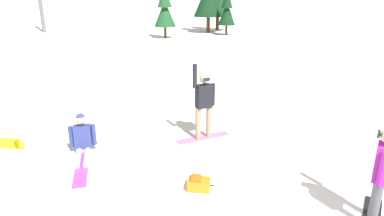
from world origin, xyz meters
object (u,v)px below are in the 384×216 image
at_px(snowboarder_midground, 204,104).
at_px(pine_tree_short, 227,9).
at_px(snowboarder_foreground, 381,174).
at_px(pine_tree_leaning, 165,9).
at_px(backpack_orange, 199,184).
at_px(snowboarder_background, 82,141).

height_order(snowboarder_midground, pine_tree_short, pine_tree_short).
height_order(snowboarder_foreground, pine_tree_leaning, pine_tree_leaning).
xyz_separation_m(snowboarder_midground, pine_tree_short, (7.90, 21.20, 1.28)).
xyz_separation_m(backpack_orange, pine_tree_short, (8.63, 23.53, 2.12)).
bearing_deg(backpack_orange, pine_tree_leaning, 82.57).
height_order(snowboarder_foreground, snowboarder_background, snowboarder_foreground).
height_order(snowboarder_foreground, pine_tree_short, pine_tree_short).
bearing_deg(backpack_orange, snowboarder_background, 138.06).
xyz_separation_m(snowboarder_midground, pine_tree_leaning, (2.24, 20.40, 1.44)).
bearing_deg(pine_tree_short, snowboarder_midground, -110.44).
relative_size(backpack_orange, pine_tree_short, 0.13).
bearing_deg(snowboarder_background, pine_tree_leaning, 75.66).
relative_size(snowboarder_foreground, pine_tree_short, 0.48).
bearing_deg(snowboarder_foreground, backpack_orange, 147.52).
height_order(snowboarder_midground, snowboarder_background, snowboarder_midground).
distance_m(snowboarder_background, pine_tree_short, 24.15).
bearing_deg(snowboarder_background, pine_tree_short, 62.97).
bearing_deg(snowboarder_midground, pine_tree_short, 69.56).
xyz_separation_m(snowboarder_background, pine_tree_short, (10.94, 21.45, 1.90)).
distance_m(snowboarder_midground, backpack_orange, 2.58).
relative_size(snowboarder_midground, pine_tree_leaning, 0.46).
bearing_deg(snowboarder_background, backpack_orange, -41.94).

